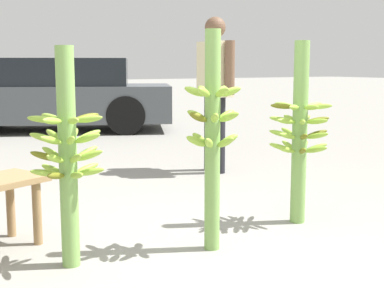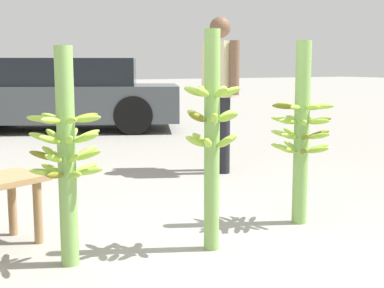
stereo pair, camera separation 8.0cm
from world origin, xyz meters
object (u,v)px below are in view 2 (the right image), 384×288
(banana_stalk_center, at_px, (212,135))
(banana_stalk_right, at_px, (302,132))
(banana_stalk_left, at_px, (67,154))
(vendor_person, at_px, (220,81))
(parked_car, at_px, (66,95))

(banana_stalk_center, bearing_deg, banana_stalk_right, 11.93)
(banana_stalk_left, bearing_deg, vendor_person, 41.38)
(banana_stalk_left, bearing_deg, parked_car, 74.73)
(banana_stalk_right, height_order, vendor_person, vendor_person)
(banana_stalk_center, xyz_separation_m, parked_car, (0.96, 6.97, -0.11))
(banana_stalk_right, distance_m, parked_car, 6.78)
(banana_stalk_left, bearing_deg, banana_stalk_center, -10.71)
(banana_stalk_center, xyz_separation_m, banana_stalk_right, (0.90, 0.19, -0.05))
(vendor_person, xyz_separation_m, parked_car, (-0.45, 4.77, -0.38))
(vendor_person, height_order, parked_car, vendor_person)
(banana_stalk_center, height_order, banana_stalk_right, banana_stalk_center)
(banana_stalk_center, distance_m, parked_car, 7.04)
(banana_stalk_left, distance_m, banana_stalk_center, 0.92)
(banana_stalk_right, bearing_deg, banana_stalk_left, -179.37)
(parked_car, bearing_deg, banana_stalk_left, -171.32)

